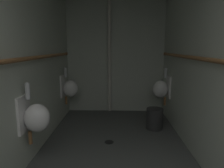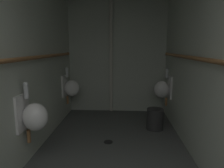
% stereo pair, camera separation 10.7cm
% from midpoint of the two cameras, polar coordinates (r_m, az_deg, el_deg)
% --- Properties ---
extents(wall_left, '(0.06, 4.69, 2.56)m').
position_cam_midpoint_polar(wall_left, '(2.54, -24.90, 5.45)').
color(wall_left, '#B8BFB0').
rests_on(wall_left, ground).
extents(wall_right, '(0.06, 4.69, 2.56)m').
position_cam_midpoint_polar(wall_right, '(2.46, 27.67, 5.10)').
color(wall_right, '#B8BFB0').
rests_on(wall_right, ground).
extents(wall_back, '(2.27, 0.06, 2.56)m').
position_cam_midpoint_polar(wall_back, '(4.56, 2.14, 8.13)').
color(wall_back, '#B8BFB0').
rests_on(wall_back, ground).
extents(urinal_left_mid, '(0.32, 0.30, 0.76)m').
position_cam_midpoint_polar(urinal_left_mid, '(2.60, -20.18, -8.50)').
color(urinal_left_mid, white).
extents(urinal_left_far, '(0.32, 0.30, 0.76)m').
position_cam_midpoint_polar(urinal_left_far, '(4.20, -10.83, -1.00)').
color(urinal_left_far, white).
extents(urinal_right_mid, '(0.32, 0.30, 0.76)m').
position_cam_midpoint_polar(urinal_right_mid, '(4.14, 14.85, -1.33)').
color(urinal_right_mid, white).
extents(supply_pipe_left, '(0.06, 3.92, 0.06)m').
position_cam_midpoint_polar(supply_pipe_left, '(2.52, -22.89, 6.50)').
color(supply_pipe_left, '#936038').
extents(supply_pipe_right, '(0.06, 3.98, 0.06)m').
position_cam_midpoint_polar(supply_pipe_right, '(2.40, 26.01, 6.12)').
color(supply_pipe_right, '#936038').
extents(standpipe_back_wall, '(0.07, 0.07, 2.51)m').
position_cam_midpoint_polar(standpipe_back_wall, '(4.45, 0.43, 8.08)').
color(standpipe_back_wall, beige).
rests_on(standpipe_back_wall, ground).
extents(floor_drain, '(0.14, 0.14, 0.01)m').
position_cam_midpoint_polar(floor_drain, '(3.26, -0.08, -16.02)').
color(floor_drain, black).
rests_on(floor_drain, ground).
extents(waste_bin, '(0.30, 0.30, 0.37)m').
position_cam_midpoint_polar(waste_bin, '(3.76, 12.85, -9.61)').
color(waste_bin, '#2D2D2D').
rests_on(waste_bin, ground).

